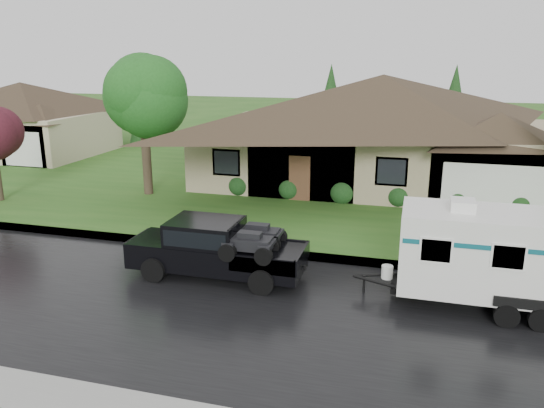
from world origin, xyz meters
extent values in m
plane|color=#29571B|center=(0.00, 0.00, 0.00)|extent=(140.00, 140.00, 0.00)
cube|color=black|center=(0.00, -2.00, 0.01)|extent=(140.00, 8.00, 0.01)
cube|color=gray|center=(0.00, 2.25, 0.07)|extent=(140.00, 0.50, 0.15)
cube|color=#29571B|center=(0.00, 15.00, 0.07)|extent=(140.00, 26.00, 0.15)
cube|color=#9D8A6A|center=(2.00, 14.00, 1.65)|extent=(18.00, 10.00, 3.00)
pyramid|color=#35291D|center=(2.00, 14.00, 5.75)|extent=(19.44, 10.80, 2.60)
cube|color=#9D8A6A|center=(7.40, 11.00, 1.50)|extent=(5.76, 4.00, 2.70)
cube|color=#C0B48E|center=(-22.00, 16.00, 1.55)|extent=(10.00, 8.00, 2.80)
pyramid|color=#35291D|center=(-22.00, 16.00, 4.95)|extent=(10.80, 8.64, 2.00)
cube|color=#C0B48E|center=(-19.00, 14.00, 1.41)|extent=(3.20, 4.00, 2.52)
cylinder|color=#382B1E|center=(-8.64, 8.25, 1.62)|extent=(0.44, 0.44, 2.94)
sphere|color=#256B23|center=(-8.64, 8.25, 4.84)|extent=(4.06, 4.06, 4.06)
sphere|color=#143814|center=(-4.30, 9.30, 0.65)|extent=(1.00, 1.00, 1.00)
sphere|color=#143814|center=(-1.78, 9.30, 0.65)|extent=(1.00, 1.00, 1.00)
sphere|color=#143814|center=(0.74, 9.30, 0.65)|extent=(1.00, 1.00, 1.00)
sphere|color=#143814|center=(3.26, 9.30, 0.65)|extent=(1.00, 1.00, 1.00)
sphere|color=#143814|center=(5.78, 9.30, 0.65)|extent=(1.00, 1.00, 1.00)
sphere|color=#143814|center=(8.30, 9.30, 0.65)|extent=(1.00, 1.00, 1.00)
cube|color=black|center=(-1.87, 0.01, 0.71)|extent=(5.44, 1.81, 0.78)
cube|color=black|center=(-3.87, 0.01, 0.95)|extent=(1.45, 1.77, 0.32)
cube|color=black|center=(-2.24, 0.01, 1.40)|extent=(2.17, 1.70, 0.82)
cube|color=black|center=(-2.24, 0.01, 1.45)|extent=(1.99, 1.74, 0.50)
cube|color=black|center=(-0.15, 0.01, 0.89)|extent=(1.99, 1.72, 0.05)
cylinder|color=black|center=(-3.60, -0.88, 0.38)|extent=(0.76, 0.29, 0.76)
cylinder|color=black|center=(-3.60, 0.90, 0.38)|extent=(0.76, 0.29, 0.76)
cylinder|color=black|center=(-0.15, -0.88, 0.38)|extent=(0.76, 0.29, 0.76)
cylinder|color=black|center=(-0.15, 0.90, 0.38)|extent=(0.76, 0.29, 0.76)
cube|color=silver|center=(6.83, 0.01, 1.61)|extent=(6.34, 2.17, 2.22)
cube|color=black|center=(6.83, 0.01, 0.36)|extent=(6.70, 1.09, 0.13)
cube|color=#0D525E|center=(6.83, 0.01, 2.10)|extent=(6.22, 2.19, 0.13)
cube|color=white|center=(5.19, 0.01, 2.86)|extent=(0.63, 0.72, 0.29)
cylinder|color=black|center=(6.42, -1.06, 0.32)|extent=(0.63, 0.22, 0.63)
cylinder|color=black|center=(6.42, 1.08, 0.32)|extent=(0.63, 0.22, 0.63)
cylinder|color=black|center=(7.23, -1.06, 0.32)|extent=(0.63, 0.22, 0.63)
cylinder|color=black|center=(7.23, 1.08, 0.32)|extent=(0.63, 0.22, 0.63)
camera|label=1|loc=(3.89, -14.43, 6.73)|focal=35.00mm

